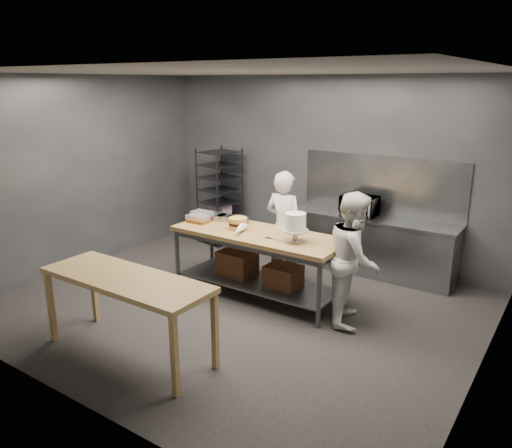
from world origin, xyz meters
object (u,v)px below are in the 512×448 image
at_px(near_counter, 126,285).
at_px(frosted_cake_stand, 295,224).
at_px(microwave, 359,205).
at_px(speed_rack, 220,197).
at_px(chef_behind, 284,228).
at_px(chef_right, 354,258).
at_px(work_table, 257,256).
at_px(layer_cake, 238,223).

relative_size(near_counter, frosted_cake_stand, 5.31).
height_order(microwave, frosted_cake_stand, frosted_cake_stand).
height_order(speed_rack, microwave, speed_rack).
distance_m(speed_rack, chef_behind, 2.20).
bearing_deg(frosted_cake_stand, microwave, 86.48).
bearing_deg(chef_right, work_table, 70.91).
bearing_deg(near_counter, chef_right, 51.40).
height_order(microwave, layer_cake, microwave).
relative_size(microwave, frosted_cake_stand, 1.44).
height_order(chef_behind, layer_cake, chef_behind).
bearing_deg(speed_rack, near_counter, -65.97).
bearing_deg(microwave, work_table, -113.89).
relative_size(chef_behind, chef_right, 1.02).
distance_m(near_counter, microwave, 3.93).
bearing_deg(chef_right, layer_cake, 71.87).
height_order(speed_rack, chef_right, speed_rack).
distance_m(work_table, speed_rack, 2.53).
xyz_separation_m(work_table, chef_right, (1.41, 0.01, 0.25)).
distance_m(chef_right, microwave, 1.83).
distance_m(chef_behind, chef_right, 1.50).
height_order(chef_right, frosted_cake_stand, chef_right).
bearing_deg(near_counter, work_table, 82.82).
bearing_deg(chef_right, chef_behind, 46.06).
xyz_separation_m(work_table, frosted_cake_stand, (0.64, -0.09, 0.59)).
relative_size(near_counter, speed_rack, 1.14).
bearing_deg(speed_rack, layer_cake, -45.62).
distance_m(near_counter, chef_behind, 2.74).
relative_size(speed_rack, microwave, 3.23).
bearing_deg(chef_behind, chef_right, 158.14).
height_order(work_table, near_counter, work_table).
height_order(work_table, chef_behind, chef_behind).
relative_size(chef_behind, frosted_cake_stand, 4.45).
height_order(speed_rack, chef_behind, speed_rack).
bearing_deg(work_table, speed_rack, 139.82).
height_order(chef_behind, microwave, chef_behind).
xyz_separation_m(near_counter, speed_rack, (-1.65, 3.71, 0.04)).
height_order(near_counter, chef_right, chef_right).
bearing_deg(speed_rack, chef_right, -25.79).
bearing_deg(work_table, chef_behind, 85.55).
relative_size(near_counter, microwave, 3.69).
bearing_deg(work_table, chef_right, 0.40).
bearing_deg(layer_cake, chef_right, 1.35).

